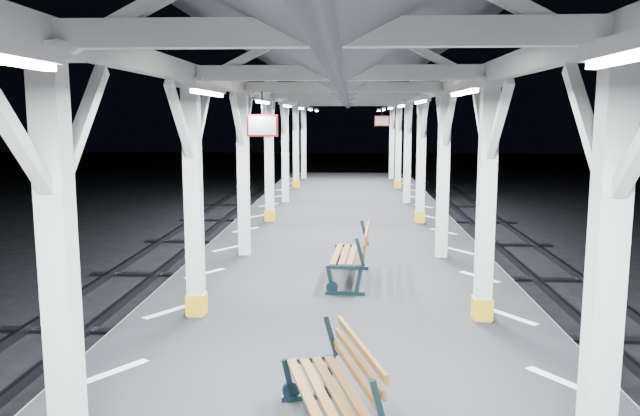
{
  "coord_description": "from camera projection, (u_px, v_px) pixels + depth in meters",
  "views": [
    {
      "loc": [
        0.18,
        -6.43,
        3.8
      ],
      "look_at": [
        -0.37,
        4.49,
        2.2
      ],
      "focal_mm": 35.0,
      "sensor_mm": 36.0,
      "label": 1
    }
  ],
  "objects": [
    {
      "name": "bench_mid",
      "position": [
        355.0,
        253.0,
        10.62
      ],
      "size": [
        0.76,
        1.78,
        0.94
      ],
      "rotation": [
        0.0,
        0.0,
        -0.06
      ],
      "color": "black",
      "rests_on": "platform"
    },
    {
      "name": "hazard_stripes_right",
      "position": [
        563.0,
        382.0,
        6.65
      ],
      "size": [
        1.0,
        48.0,
        0.01
      ],
      "primitive_type": "cube",
      "color": "silver",
      "rests_on": "platform"
    },
    {
      "name": "bench_near",
      "position": [
        338.0,
        387.0,
        5.45
      ],
      "size": [
        0.99,
        1.7,
        0.87
      ],
      "rotation": [
        0.0,
        0.0,
        0.27
      ],
      "color": "black",
      "rests_on": "platform"
    },
    {
      "name": "hazard_stripes_left",
      "position": [
        112.0,
        372.0,
        6.89
      ],
      "size": [
        1.0,
        48.0,
        0.01
      ],
      "primitive_type": "cube",
      "color": "silver",
      "rests_on": "platform"
    },
    {
      "name": "canopy",
      "position": [
        335.0,
        41.0,
        6.24
      ],
      "size": [
        5.4,
        49.0,
        4.65
      ],
      "color": "silver",
      "rests_on": "platform"
    }
  ]
}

